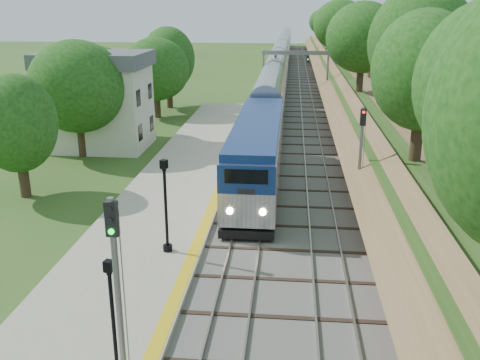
# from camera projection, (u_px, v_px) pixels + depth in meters

# --- Properties ---
(trackbed) EXTENTS (9.50, 170.00, 0.28)m
(trackbed) POSITION_uv_depth(u_px,v_px,m) (291.00, 94.00, 72.72)
(trackbed) COLOR #4C4944
(trackbed) RESTS_ON ground
(platform) EXTENTS (6.40, 68.00, 0.38)m
(platform) POSITION_uv_depth(u_px,v_px,m) (165.00, 207.00, 31.74)
(platform) COLOR gray
(platform) RESTS_ON ground
(yellow_stripe) EXTENTS (0.55, 68.00, 0.01)m
(yellow_stripe) POSITION_uv_depth(u_px,v_px,m) (212.00, 206.00, 31.42)
(yellow_stripe) COLOR gold
(yellow_stripe) RESTS_ON platform
(embankment) EXTENTS (10.64, 170.00, 11.70)m
(embankment) POSITION_uv_depth(u_px,v_px,m) (354.00, 81.00, 71.37)
(embankment) COLOR brown
(embankment) RESTS_ON ground
(station_building) EXTENTS (8.60, 6.60, 8.00)m
(station_building) POSITION_uv_depth(u_px,v_px,m) (98.00, 100.00, 44.55)
(station_building) COLOR beige
(station_building) RESTS_ON ground
(signal_gantry) EXTENTS (8.40, 0.38, 6.20)m
(signal_gantry) POSITION_uv_depth(u_px,v_px,m) (295.00, 62.00, 66.45)
(signal_gantry) COLOR slate
(signal_gantry) RESTS_ON ground
(trees_behind_platform) EXTENTS (7.82, 53.32, 7.21)m
(trees_behind_platform) POSITION_uv_depth(u_px,v_px,m) (90.00, 118.00, 35.33)
(trees_behind_platform) COLOR #332316
(trees_behind_platform) RESTS_ON ground
(train) EXTENTS (2.95, 138.46, 4.34)m
(train) POSITION_uv_depth(u_px,v_px,m) (280.00, 62.00, 91.05)
(train) COLOR black
(train) RESTS_ON trackbed
(lamppost_mid) EXTENTS (0.40, 0.40, 4.00)m
(lamppost_mid) POSITION_uv_depth(u_px,v_px,m) (114.00, 324.00, 16.68)
(lamppost_mid) COLOR black
(lamppost_mid) RESTS_ON platform
(lamppost_far) EXTENTS (0.45, 0.45, 4.56)m
(lamppost_far) POSITION_uv_depth(u_px,v_px,m) (166.00, 211.00, 25.10)
(lamppost_far) COLOR black
(lamppost_far) RESTS_ON platform
(signal_platform) EXTENTS (0.36, 0.29, 6.14)m
(signal_platform) POSITION_uv_depth(u_px,v_px,m) (116.00, 273.00, 15.72)
(signal_platform) COLOR slate
(signal_platform) RESTS_ON platform
(signal_farside) EXTENTS (0.33, 0.26, 6.01)m
(signal_farside) POSITION_uv_depth(u_px,v_px,m) (361.00, 147.00, 31.00)
(signal_farside) COLOR slate
(signal_farside) RESTS_ON ground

